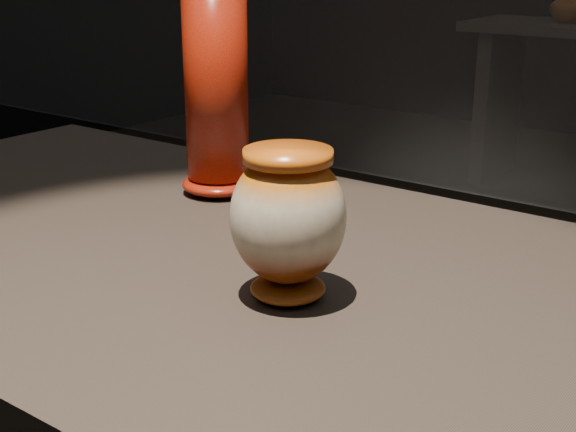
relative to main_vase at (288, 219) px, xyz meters
name	(u,v)px	position (x,y,z in m)	size (l,w,h in m)	color
main_vase	(288,219)	(0.00, 0.00, 0.00)	(0.15, 0.15, 0.18)	#622508
tall_vase	(216,80)	(-0.34, 0.27, 0.09)	(0.14, 0.14, 0.39)	#B5170C
back_vase_left	(568,4)	(-0.91, 3.68, 0.00)	(0.18, 0.18, 0.19)	brown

